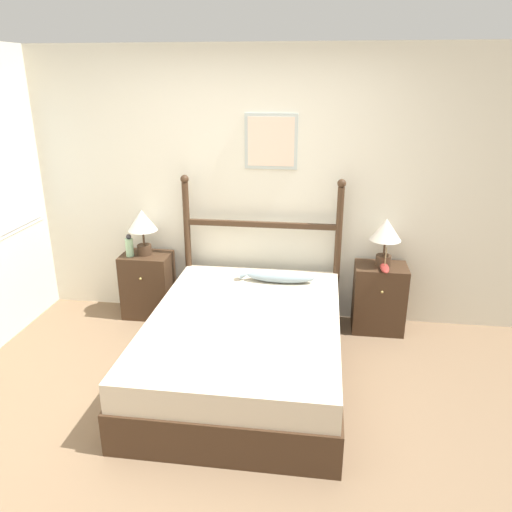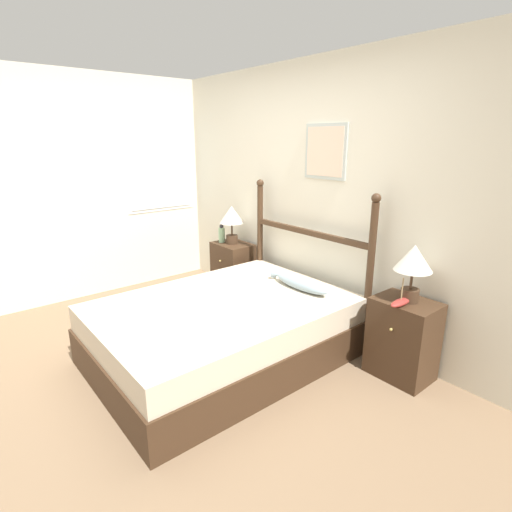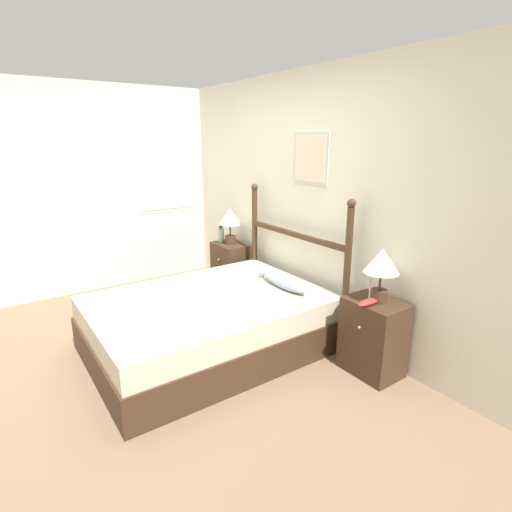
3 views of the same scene
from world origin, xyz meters
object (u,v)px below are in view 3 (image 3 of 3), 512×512
table_lamp_right (382,264)px  bottle (221,234)px  nightstand_right (373,337)px  fish_pillow (283,282)px  table_lamp_left (230,219)px  bed (209,323)px  nightstand_left (231,268)px  model_boat (369,302)px

table_lamp_right → bottle: table_lamp_right is taller
bottle → nightstand_right: bearing=1.5°
table_lamp_right → fish_pillow: 1.03m
nightstand_right → table_lamp_left: bearing=-179.9°
bottle → table_lamp_right: bearing=1.7°
nightstand_right → table_lamp_right: (0.01, 0.01, 0.63)m
table_lamp_left → bed: bearing=-39.4°
nightstand_left → table_lamp_left: 0.63m
bed → fish_pillow: 0.81m
bottle → model_boat: 2.39m
nightstand_right → nightstand_left: bearing=180.0°
table_lamp_left → fish_pillow: (1.32, -0.21, -0.38)m
nightstand_left → bottle: size_ratio=2.94×
nightstand_right → fish_pillow: nightstand_right is taller
bed → nightstand_left: (-1.12, 0.93, 0.06)m
nightstand_right → bottle: bottle is taller
fish_pillow → bed: bearing=-105.3°
table_lamp_left → fish_pillow: size_ratio=0.66×
nightstand_left → table_lamp_right: (2.25, 0.01, 0.63)m
table_lamp_left → bottle: bearing=-154.6°
bed → fish_pillow: fish_pillow is taller
nightstand_left → fish_pillow: (1.32, -0.22, 0.25)m
nightstand_right → bed: bearing=-140.3°
bed → model_boat: 1.46m
nightstand_left → table_lamp_left: table_lamp_left is taller
model_boat → fish_pillow: size_ratio=0.36×
table_lamp_left → bottle: 0.25m
model_boat → fish_pillow: 0.95m
fish_pillow → model_boat: bearing=6.4°
bed → bottle: bearing=145.3°
nightstand_right → bottle: size_ratio=2.94×
nightstand_left → bottle: 0.44m
nightstand_left → nightstand_right: bearing=0.0°
table_lamp_left → model_boat: size_ratio=1.86×
nightstand_right → table_lamp_left: (-2.25, -0.00, 0.63)m
fish_pillow → table_lamp_left: bearing=170.9°
nightstand_left → model_boat: size_ratio=2.69×
nightstand_right → model_boat: bearing=-83.7°
nightstand_right → table_lamp_left: 2.34m
table_lamp_right → fish_pillow: bearing=-166.4°
table_lamp_right → fish_pillow: size_ratio=0.66×
table_lamp_right → bottle: 2.39m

